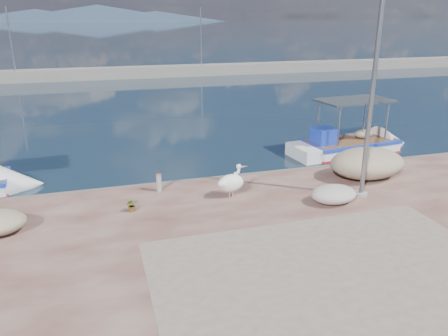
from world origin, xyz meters
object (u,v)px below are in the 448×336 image
at_px(lamp_post, 371,103).
at_px(bollard_near, 159,181).
at_px(boat_right, 349,148).
at_px(pelican, 232,182).

height_order(lamp_post, bollard_near, lamp_post).
distance_m(lamp_post, bollard_near, 7.82).
relative_size(lamp_post, bollard_near, 9.31).
xyz_separation_m(lamp_post, bollard_near, (-6.86, 2.40, -2.89)).
relative_size(boat_right, lamp_post, 0.96).
bearing_deg(bollard_near, pelican, -27.89).
height_order(boat_right, lamp_post, lamp_post).
bearing_deg(lamp_post, boat_right, 61.48).
bearing_deg(boat_right, lamp_post, -124.92).
distance_m(boat_right, lamp_post, 7.81).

